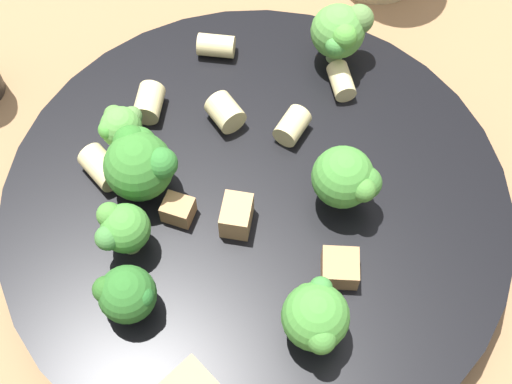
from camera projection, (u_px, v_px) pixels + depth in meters
ground_plane at (256, 222)px, 0.44m from camera, size 2.00×2.00×0.00m
pasta_bowl at (256, 210)px, 0.42m from camera, size 0.30×0.30×0.03m
broccoli_floret_0 at (346, 179)px, 0.39m from camera, size 0.04×0.04×0.04m
broccoli_floret_1 at (122, 229)px, 0.38m from camera, size 0.03×0.03×0.04m
broccoli_floret_2 at (340, 31)px, 0.44m from camera, size 0.04×0.03×0.04m
broccoli_floret_3 at (121, 126)px, 0.42m from camera, size 0.03×0.03×0.03m
broccoli_floret_4 at (316, 316)px, 0.35m from camera, size 0.04×0.03×0.04m
broccoli_floret_5 at (139, 162)px, 0.40m from camera, size 0.04×0.04×0.04m
broccoli_floret_6 at (127, 293)px, 0.37m from camera, size 0.03×0.03×0.03m
rigatoni_0 at (225, 112)px, 0.43m from camera, size 0.02×0.02×0.02m
rigatoni_1 at (149, 103)px, 0.44m from camera, size 0.03×0.03×0.02m
rigatoni_2 at (216, 46)px, 0.46m from camera, size 0.02×0.03×0.01m
rigatoni_3 at (102, 167)px, 0.42m from camera, size 0.02×0.03×0.02m
rigatoni_4 at (341, 81)px, 0.45m from camera, size 0.03×0.03×0.01m
rigatoni_5 at (292, 126)px, 0.43m from camera, size 0.02×0.02×0.02m
chicken_chunk_0 at (241, 218)px, 0.40m from camera, size 0.03×0.02×0.02m
chicken_chunk_1 at (178, 210)px, 0.40m from camera, size 0.02×0.02×0.01m
chicken_chunk_2 at (340, 268)px, 0.39m from camera, size 0.03×0.03×0.01m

